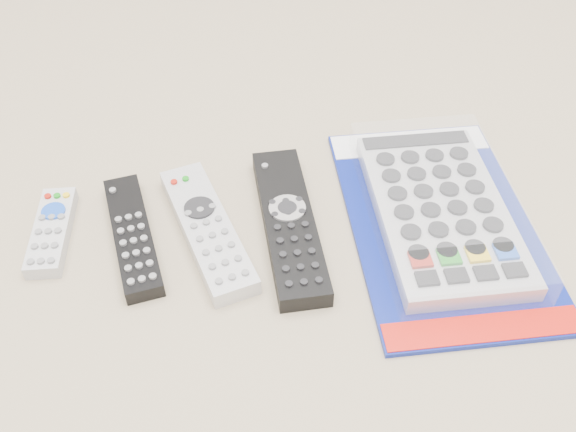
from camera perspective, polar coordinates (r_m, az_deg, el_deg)
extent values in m
plane|color=tan|center=(0.84, -3.64, -0.39)|extent=(5.00, 5.00, 0.00)
cube|color=#AEAEB1|center=(0.86, -20.24, -1.28)|extent=(0.06, 0.15, 0.02)
cylinder|color=blue|center=(0.87, -20.14, 0.43)|extent=(0.03, 0.03, 0.00)
cube|color=black|center=(0.83, -13.65, -1.63)|extent=(0.06, 0.21, 0.02)
cube|color=silver|center=(0.82, -7.22, -1.15)|extent=(0.10, 0.24, 0.02)
cylinder|color=black|center=(0.83, -7.89, 0.75)|extent=(0.05, 0.05, 0.00)
cube|color=black|center=(0.81, 0.08, -0.61)|extent=(0.08, 0.26, 0.02)
cylinder|color=silver|center=(0.81, -0.07, 0.71)|extent=(0.05, 0.05, 0.00)
cube|color=navy|center=(0.85, 13.31, -0.55)|extent=(0.27, 0.40, 0.01)
cube|color=white|center=(0.96, 10.70, 6.44)|extent=(0.23, 0.08, 0.00)
cube|color=red|center=(0.75, 16.97, -9.52)|extent=(0.23, 0.06, 0.00)
cube|color=silver|center=(0.84, 13.37, 0.43)|extent=(0.19, 0.31, 0.02)
cube|color=white|center=(0.84, 13.49, 0.93)|extent=(0.21, 0.33, 0.04)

